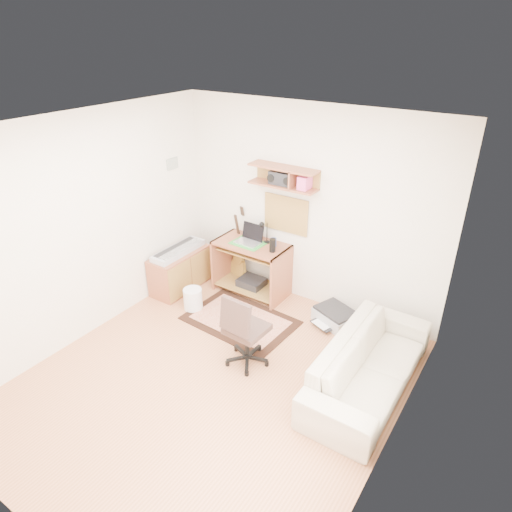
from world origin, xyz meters
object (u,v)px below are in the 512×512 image
Objects in this scene: task_chair at (247,329)px; printer at (335,317)px; desk at (252,268)px; sofa at (370,357)px; cabinet at (180,270)px.

task_chair is 1.83× the size of printer.
desk is 2.04× the size of printer.
sofa is (2.06, -0.88, -0.00)m from desk.
printer is (2.21, 0.43, -0.19)m from cabinet.
sofa is (1.25, 0.38, -0.08)m from task_chair.
task_chair is at bearing -91.26° from printer.
cabinet is at bearing 81.97° from sofa.
sofa is at bearing -27.45° from printer.
cabinet is 0.47× the size of sofa.
task_chair is (0.80, -1.26, 0.07)m from desk.
cabinet is (-1.71, 0.80, -0.17)m from task_chair.
task_chair reaches higher than printer.
desk is 2.24m from sofa.
desk is 0.53× the size of sofa.
desk is at bearing 27.19° from cabinet.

